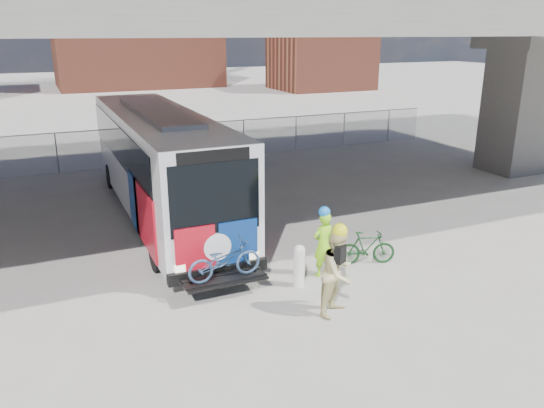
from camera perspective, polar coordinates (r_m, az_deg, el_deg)
ground at (r=15.65m, az=-0.86°, el=-4.90°), size 160.00×160.00×0.00m
bus at (r=18.35m, az=-11.99°, el=5.07°), size 2.67×12.91×3.69m
overpass at (r=18.17m, az=-6.23°, el=19.34°), size 40.00×16.00×7.95m
chainlink_fence at (r=26.31m, az=-11.30°, el=7.44°), size 30.00×0.06×30.00m
brick_buildings at (r=61.88m, az=-18.38°, el=16.53°), size 54.00×22.00×12.00m
bollard at (r=13.29m, az=2.93°, el=-6.48°), size 0.29×0.29×1.10m
cyclist_hivis at (r=13.78m, az=5.55°, el=-4.14°), size 0.69×0.51×1.90m
cyclist_tan at (r=11.98m, az=7.14°, el=-7.21°), size 1.20×1.13×2.16m
bike_parked at (r=14.77m, az=10.16°, el=-4.66°), size 1.63×0.94×0.94m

